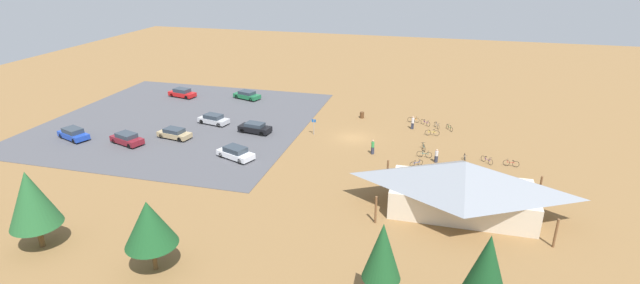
% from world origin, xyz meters
% --- Properties ---
extents(ground, '(160.00, 160.00, 0.00)m').
position_xyz_m(ground, '(0.00, 0.00, 0.00)').
color(ground, olive).
rests_on(ground, ground).
extents(parking_lot_asphalt, '(35.59, 35.75, 0.05)m').
position_xyz_m(parking_lot_asphalt, '(24.87, -0.33, 0.03)').
color(parking_lot_asphalt, '#4C4C51').
rests_on(parking_lot_asphalt, ground).
extents(bike_pavilion, '(14.84, 8.31, 5.00)m').
position_xyz_m(bike_pavilion, '(-13.11, 15.76, 2.78)').
color(bike_pavilion, beige).
rests_on(bike_pavilion, ground).
extents(trash_bin, '(0.60, 0.60, 0.90)m').
position_xyz_m(trash_bin, '(0.32, -8.02, 0.45)').
color(trash_bin, brown).
rests_on(trash_bin, ground).
extents(lot_sign, '(0.56, 0.08, 2.20)m').
position_xyz_m(lot_sign, '(5.22, 0.15, 1.41)').
color(lot_sign, '#99999E').
rests_on(lot_sign, ground).
extents(pine_center, '(3.94, 3.94, 6.71)m').
position_xyz_m(pine_center, '(19.74, 30.27, 4.36)').
color(pine_center, brown).
rests_on(pine_center, ground).
extents(pine_midwest, '(3.87, 3.87, 5.75)m').
position_xyz_m(pine_midwest, '(9.18, 30.52, 3.96)').
color(pine_midwest, brown).
rests_on(pine_midwest, ground).
extents(pine_east, '(2.58, 2.58, 6.40)m').
position_xyz_m(pine_east, '(-7.73, 30.19, 4.32)').
color(pine_east, brown).
rests_on(pine_east, ground).
extents(pine_mideast, '(2.73, 2.73, 7.06)m').
position_xyz_m(pine_mideast, '(-14.05, 30.91, 4.91)').
color(pine_mideast, brown).
rests_on(pine_mideast, ground).
extents(bicycle_purple_by_bin, '(1.22, 1.32, 0.82)m').
position_xyz_m(bicycle_purple_by_bin, '(-16.11, 3.86, 0.37)').
color(bicycle_purple_by_bin, black).
rests_on(bicycle_purple_by_bin, ground).
extents(bicycle_teal_yard_left, '(1.75, 0.48, 0.86)m').
position_xyz_m(bicycle_teal_yard_left, '(-9.18, 4.05, 0.39)').
color(bicycle_teal_yard_left, black).
rests_on(bicycle_teal_yard_left, ground).
extents(bicycle_silver_edge_north, '(0.77, 1.54, 0.79)m').
position_xyz_m(bicycle_silver_edge_north, '(-10.22, -6.53, 0.36)').
color(bicycle_silver_edge_north, black).
rests_on(bicycle_silver_edge_north, ground).
extents(bicycle_yellow_yard_right, '(1.85, 0.48, 0.86)m').
position_xyz_m(bicycle_yellow_yard_right, '(-9.74, -3.39, 0.40)').
color(bicycle_yellow_yard_right, black).
rests_on(bicycle_yellow_yard_right, ground).
extents(bicycle_white_back_row, '(0.48, 1.76, 0.88)m').
position_xyz_m(bicycle_white_back_row, '(-13.69, 3.98, 0.40)').
color(bicycle_white_back_row, black).
rests_on(bicycle_white_back_row, ground).
extents(bicycle_orange_edge_south, '(1.67, 0.48, 0.84)m').
position_xyz_m(bicycle_orange_edge_south, '(-6.98, -7.99, 0.37)').
color(bicycle_orange_edge_south, black).
rests_on(bicycle_orange_edge_south, ground).
extents(bicycle_black_near_porch, '(1.72, 0.62, 0.86)m').
position_xyz_m(bicycle_black_near_porch, '(-13.65, 6.33, 0.37)').
color(bicycle_black_near_porch, black).
rests_on(bicycle_black_near_porch, ground).
extents(bicycle_red_near_sign, '(1.71, 0.48, 0.81)m').
position_xyz_m(bicycle_red_near_sign, '(-18.65, 4.09, 0.37)').
color(bicycle_red_near_sign, black).
rests_on(bicycle_red_near_sign, ground).
extents(bicycle_blue_yard_front, '(1.35, 1.14, 0.74)m').
position_xyz_m(bicycle_blue_yard_front, '(-8.47, 6.73, 0.35)').
color(bicycle_blue_yard_front, black).
rests_on(bicycle_blue_yard_front, ground).
extents(bicycle_green_trailside, '(0.87, 1.50, 0.74)m').
position_xyz_m(bicycle_green_trailside, '(-11.89, -6.05, 0.34)').
color(bicycle_green_trailside, black).
rests_on(bicycle_green_trailside, ground).
extents(bicycle_purple_mid_cluster, '(1.33, 1.28, 0.80)m').
position_xyz_m(bicycle_purple_mid_cluster, '(-8.67, -7.17, 0.37)').
color(bicycle_purple_mid_cluster, black).
rests_on(bicycle_purple_mid_cluster, ground).
extents(bicycle_teal_lone_east, '(0.58, 1.66, 0.83)m').
position_xyz_m(bicycle_teal_lone_east, '(-8.96, 1.80, 0.38)').
color(bicycle_teal_lone_east, black).
rests_on(bicycle_teal_lone_east, ground).
extents(car_silver_mid_lot, '(4.57, 2.60, 1.37)m').
position_xyz_m(car_silver_mid_lot, '(19.69, -0.16, 0.73)').
color(car_silver_mid_lot, '#BCBCC1').
rests_on(car_silver_mid_lot, parking_lot_asphalt).
extents(car_maroon_end_stall, '(4.75, 3.12, 1.42)m').
position_xyz_m(car_maroon_end_stall, '(26.68, 9.34, 0.75)').
color(car_maroon_end_stall, maroon).
rests_on(car_maroon_end_stall, parking_lot_asphalt).
extents(car_blue_by_curb, '(4.86, 3.33, 1.45)m').
position_xyz_m(car_blue_by_curb, '(34.29, 9.62, 0.76)').
color(car_blue_by_curb, '#1E42B2').
rests_on(car_blue_by_curb, parking_lot_asphalt).
extents(car_tan_far_end, '(4.58, 2.51, 1.31)m').
position_xyz_m(car_tan_far_end, '(22.04, 6.07, 0.71)').
color(car_tan_far_end, tan).
rests_on(car_tan_far_end, parking_lot_asphalt).
extents(car_black_near_entry, '(4.46, 2.35, 1.35)m').
position_xyz_m(car_black_near_entry, '(12.86, 1.58, 0.73)').
color(car_black_near_entry, black).
rests_on(car_black_near_entry, parking_lot_asphalt).
extents(car_white_front_row, '(4.87, 3.41, 1.42)m').
position_xyz_m(car_white_front_row, '(11.83, 10.00, 0.75)').
color(car_white_front_row, white).
rests_on(car_white_front_row, parking_lot_asphalt).
extents(car_red_aisle_side, '(4.77, 2.68, 1.43)m').
position_xyz_m(car_red_aisle_side, '(30.61, -10.78, 0.76)').
color(car_red_aisle_side, red).
rests_on(car_red_aisle_side, parking_lot_asphalt).
extents(car_green_second_row, '(4.75, 3.13, 1.31)m').
position_xyz_m(car_green_second_row, '(19.93, -12.49, 0.71)').
color(car_green_second_row, '#1E6B3D').
rests_on(car_green_second_row, parking_lot_asphalt).
extents(visitor_near_lot, '(0.40, 0.37, 1.80)m').
position_xyz_m(visitor_near_lot, '(-3.21, 4.59, 0.95)').
color(visitor_near_lot, '#2D3347').
rests_on(visitor_near_lot, ground).
extents(visitor_by_pavilion, '(0.40, 0.37, 1.62)m').
position_xyz_m(visitor_by_pavilion, '(-10.55, 5.10, 0.85)').
color(visitor_by_pavilion, '#2D3347').
rests_on(visitor_by_pavilion, ground).
extents(visitor_at_bikes, '(0.36, 0.36, 1.77)m').
position_xyz_m(visitor_at_bikes, '(-7.05, -5.29, 0.93)').
color(visitor_at_bikes, '#2D3347').
rests_on(visitor_at_bikes, ground).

